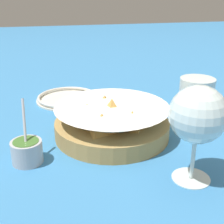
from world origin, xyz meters
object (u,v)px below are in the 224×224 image
object	(u,v)px
food_basket	(111,123)
side_plate	(68,98)
wine_glass	(198,117)
sauce_cup	(27,150)
beer_mug	(195,100)

from	to	relation	value
food_basket	side_plate	xyz separation A→B (m)	(0.25, 0.08, -0.02)
food_basket	wine_glass	bearing A→B (deg)	-152.40
sauce_cup	beer_mug	distance (m)	0.43
sauce_cup	wine_glass	distance (m)	0.32
sauce_cup	side_plate	world-z (taller)	sauce_cup
sauce_cup	wine_glass	xyz separation A→B (m)	(-0.12, -0.28, 0.09)
food_basket	wine_glass	size ratio (longest dim) A/B	1.49
beer_mug	side_plate	world-z (taller)	beer_mug
side_plate	wine_glass	bearing A→B (deg)	-158.14
beer_mug	sauce_cup	bearing A→B (deg)	108.01
sauce_cup	side_plate	bearing A→B (deg)	-17.46
sauce_cup	beer_mug	xyz separation A→B (m)	(0.13, -0.41, 0.02)
sauce_cup	wine_glass	bearing A→B (deg)	-112.67
beer_mug	side_plate	xyz separation A→B (m)	(0.19, 0.30, -0.04)
food_basket	sauce_cup	bearing A→B (deg)	112.90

